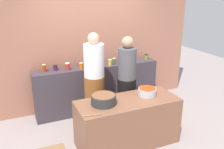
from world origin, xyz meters
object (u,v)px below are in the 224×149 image
(preserve_jar_1, at_px, (55,68))
(preserve_jar_7, at_px, (114,61))
(preserve_jar_9, at_px, (133,60))
(preserve_jar_2, at_px, (68,66))
(preserve_jar_8, at_px, (120,60))
(preserve_jar_10, at_px, (146,57))
(cook_in_cap, at_px, (127,86))
(preserve_jar_0, at_px, (44,68))
(preserve_jar_5, at_px, (100,63))
(cooking_pot_left, at_px, (103,100))
(wooden_spoon, at_px, (92,115))
(cook_with_tongs, at_px, (94,85))
(preserve_jar_6, at_px, (110,62))
(cooking_pot_center, at_px, (147,92))
(preserve_jar_4, at_px, (89,64))
(preserve_jar_3, at_px, (81,66))

(preserve_jar_1, bearing_deg, preserve_jar_7, -4.42)
(preserve_jar_9, bearing_deg, preserve_jar_2, 178.86)
(preserve_jar_8, bearing_deg, preserve_jar_10, 0.74)
(cook_in_cap, bearing_deg, preserve_jar_8, 72.67)
(preserve_jar_0, height_order, preserve_jar_8, preserve_jar_0)
(preserve_jar_2, relative_size, preserve_jar_7, 1.09)
(preserve_jar_0, distance_m, preserve_jar_5, 1.13)
(preserve_jar_5, bearing_deg, preserve_jar_9, 0.12)
(preserve_jar_5, height_order, cooking_pot_left, preserve_jar_5)
(wooden_spoon, bearing_deg, cook_with_tongs, 68.68)
(preserve_jar_1, bearing_deg, wooden_spoon, -84.35)
(preserve_jar_5, distance_m, preserve_jar_6, 0.22)
(preserve_jar_2, xyz_separation_m, cooking_pot_center, (1.05, -1.30, -0.21))
(preserve_jar_4, height_order, preserve_jar_9, preserve_jar_4)
(preserve_jar_9, bearing_deg, cook_with_tongs, -155.51)
(preserve_jar_2, bearing_deg, preserve_jar_1, 160.10)
(cook_with_tongs, xyz_separation_m, cook_in_cap, (0.56, -0.25, -0.02))
(preserve_jar_1, xyz_separation_m, cook_in_cap, (1.15, -0.85, -0.26))
(wooden_spoon, relative_size, cook_in_cap, 0.16)
(preserve_jar_10, bearing_deg, preserve_jar_4, -177.11)
(cook_with_tongs, bearing_deg, preserve_jar_3, 100.72)
(preserve_jar_3, bearing_deg, preserve_jar_6, -1.01)
(cooking_pot_center, xyz_separation_m, cook_with_tongs, (-0.68, 0.78, -0.05))
(preserve_jar_5, bearing_deg, preserve_jar_2, 177.41)
(preserve_jar_5, xyz_separation_m, cook_with_tongs, (-0.31, -0.49, -0.26))
(preserve_jar_0, xyz_separation_m, preserve_jar_9, (1.90, -0.11, -0.02))
(preserve_jar_2, bearing_deg, preserve_jar_7, -0.79)
(cook_in_cap, bearing_deg, preserve_jar_6, 91.84)
(preserve_jar_3, distance_m, cooking_pot_left, 1.32)
(preserve_jar_0, xyz_separation_m, preserve_jar_7, (1.45, -0.09, -0.01))
(preserve_jar_1, relative_size, preserve_jar_9, 0.91)
(preserve_jar_3, xyz_separation_m, preserve_jar_10, (1.58, 0.10, -0.01))
(preserve_jar_5, bearing_deg, preserve_jar_4, 170.13)
(preserve_jar_0, relative_size, preserve_jar_7, 1.08)
(preserve_jar_3, relative_size, preserve_jar_8, 1.06)
(preserve_jar_0, distance_m, preserve_jar_8, 1.63)
(wooden_spoon, height_order, cook_in_cap, cook_in_cap)
(cook_with_tongs, bearing_deg, preserve_jar_4, 80.86)
(preserve_jar_6, height_order, cook_in_cap, cook_in_cap)
(cooking_pot_center, bearing_deg, preserve_jar_10, 59.69)
(preserve_jar_2, height_order, cooking_pot_left, preserve_jar_2)
(preserve_jar_10, relative_size, cook_with_tongs, 0.06)
(preserve_jar_0, bearing_deg, preserve_jar_8, -0.25)
(preserve_jar_0, distance_m, preserve_jar_10, 2.30)
(preserve_jar_9, xyz_separation_m, cook_with_tongs, (-1.09, -0.50, -0.25))
(preserve_jar_4, bearing_deg, preserve_jar_1, 173.85)
(preserve_jar_6, xyz_separation_m, wooden_spoon, (-0.96, -1.59, -0.26))
(preserve_jar_9, distance_m, wooden_spoon, 2.21)
(preserve_jar_10, bearing_deg, preserve_jar_6, -173.50)
(cooking_pot_center, bearing_deg, preserve_jar_0, 137.22)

